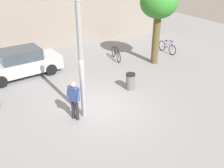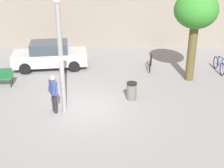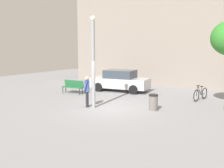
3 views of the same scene
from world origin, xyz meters
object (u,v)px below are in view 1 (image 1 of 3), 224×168
Objects in this scene: lamppost at (81,58)px; parked_car_silver at (21,63)px; bicycle_blue at (167,47)px; bicycle_black at (116,54)px; plaza_tree at (159,5)px; trash_bin at (130,81)px; person_by_lamppost at (74,98)px.

parked_car_silver is (-1.55, 5.31, -1.78)m from lamppost.
lamppost reaches higher than bicycle_blue.
parked_car_silver reaches higher than bicycle_black.
plaza_tree is at bearing -12.99° from parked_car_silver.
bicycle_blue is at bearing -6.78° from bicycle_black.
parked_car_silver is 6.12m from trash_bin.
person_by_lamppost is (-0.40, -0.06, -1.58)m from lamppost.
lamppost is 1.05× the size of plaza_tree.
trash_bin is (-5.14, -3.52, 0.04)m from bicycle_blue.
plaza_tree is 2.54× the size of bicycle_blue.
person_by_lamppost is 0.38× the size of parked_car_silver.
lamppost reaches higher than person_by_lamppost.
trash_bin is at bearing -145.59° from bicycle_blue.
parked_car_silver is at bearing 167.01° from plaza_tree.
plaza_tree reaches higher than bicycle_black.
bicycle_black is (-1.87, 1.61, -3.16)m from plaza_tree.
bicycle_blue is at bearing -3.69° from parked_car_silver.
trash_bin is at bearing 20.09° from person_by_lamppost.
plaza_tree reaches higher than bicycle_blue.
lamppost is 5.75× the size of trash_bin.
trash_bin is at bearing -108.51° from bicycle_black.
lamppost is 7.03m from bicycle_black.
person_by_lamppost is 7.01m from bicycle_black.
trash_bin is (-1.33, -3.97, 0.04)m from bicycle_black.
lamppost is 3.81m from trash_bin.
plaza_tree reaches higher than trash_bin.
person_by_lamppost is 1.99× the size of trash_bin.
bicycle_black is 0.41× the size of parked_car_silver.
bicycle_blue is 6.23m from trash_bin.
plaza_tree is at bearing 28.74° from person_by_lamppost.
bicycle_black is (4.67, 5.20, -0.58)m from person_by_lamppost.
trash_bin is (3.34, 1.22, -0.54)m from person_by_lamppost.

